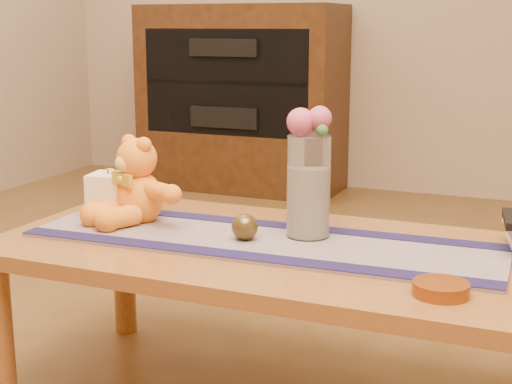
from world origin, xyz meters
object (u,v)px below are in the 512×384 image
at_px(pillar_candle, 109,195).
at_px(bronze_ball, 245,227).
at_px(book_bottom, 511,248).
at_px(amber_dish, 441,289).
at_px(teddy_bear, 139,181).
at_px(glass_vase, 309,187).

bearing_deg(pillar_candle, bronze_ball, -9.46).
bearing_deg(bronze_ball, book_bottom, 16.08).
distance_m(pillar_candle, amber_dish, 1.01).
bearing_deg(teddy_bear, amber_dish, 8.17).
bearing_deg(book_bottom, glass_vase, 178.43).
height_order(glass_vase, book_bottom, glass_vase).
bearing_deg(glass_vase, amber_dish, -36.23).
bearing_deg(book_bottom, pillar_candle, 173.94).
xyz_separation_m(teddy_bear, bronze_ball, (0.35, -0.07, -0.08)).
xyz_separation_m(book_bottom, amber_dish, (-0.11, -0.37, 0.00)).
distance_m(glass_vase, bronze_ball, 0.19).
bearing_deg(bronze_ball, teddy_bear, 168.87).
xyz_separation_m(glass_vase, amber_dish, (0.38, -0.28, -0.12)).
height_order(pillar_candle, book_bottom, pillar_candle).
distance_m(book_bottom, amber_dish, 0.38).
bearing_deg(amber_dish, pillar_candle, 164.84).
distance_m(teddy_bear, glass_vase, 0.48).
height_order(pillar_candle, bronze_ball, pillar_candle).
distance_m(teddy_bear, pillar_candle, 0.12).
distance_m(teddy_bear, amber_dish, 0.91).
xyz_separation_m(teddy_bear, glass_vase, (0.48, 0.02, 0.02)).
bearing_deg(amber_dish, book_bottom, 74.04).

